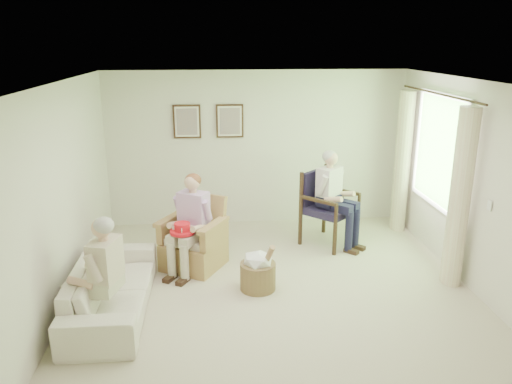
% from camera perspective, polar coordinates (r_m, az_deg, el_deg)
% --- Properties ---
extents(floor, '(5.50, 5.50, 0.00)m').
position_cam_1_polar(floor, '(6.32, 2.34, -11.96)').
color(floor, beige).
rests_on(floor, ground).
extents(back_wall, '(5.00, 0.04, 2.60)m').
position_cam_1_polar(back_wall, '(8.45, 0.09, 4.98)').
color(back_wall, silver).
rests_on(back_wall, ground).
extents(front_wall, '(5.00, 0.04, 2.60)m').
position_cam_1_polar(front_wall, '(3.33, 8.80, -15.06)').
color(front_wall, silver).
rests_on(front_wall, ground).
extents(left_wall, '(0.04, 5.50, 2.60)m').
position_cam_1_polar(left_wall, '(6.02, -21.83, -1.23)').
color(left_wall, silver).
rests_on(left_wall, ground).
extents(right_wall, '(0.04, 5.50, 2.60)m').
position_cam_1_polar(right_wall, '(6.60, 24.55, -0.02)').
color(right_wall, silver).
rests_on(right_wall, ground).
extents(ceiling, '(5.00, 5.50, 0.02)m').
position_cam_1_polar(ceiling, '(5.55, 2.66, 12.25)').
color(ceiling, white).
rests_on(ceiling, back_wall).
extents(window, '(0.13, 2.50, 1.63)m').
position_cam_1_polar(window, '(7.55, 20.23, 4.69)').
color(window, '#2D6B23').
rests_on(window, right_wall).
extents(curtain_left, '(0.34, 0.34, 2.30)m').
position_cam_1_polar(curtain_left, '(6.75, 22.25, -0.73)').
color(curtain_left, beige).
rests_on(curtain_left, ground).
extents(curtain_right, '(0.34, 0.34, 2.30)m').
position_cam_1_polar(curtain_right, '(8.47, 16.38, 3.27)').
color(curtain_right, beige).
rests_on(curtain_right, ground).
extents(framed_print_left, '(0.45, 0.05, 0.55)m').
position_cam_1_polar(framed_print_left, '(8.30, -7.90, 7.97)').
color(framed_print_left, '#382114').
rests_on(framed_print_left, back_wall).
extents(framed_print_right, '(0.45, 0.05, 0.55)m').
position_cam_1_polar(framed_print_right, '(8.30, -3.02, 8.10)').
color(framed_print_right, '#382114').
rests_on(framed_print_right, back_wall).
extents(wicker_armchair, '(0.77, 0.76, 0.98)m').
position_cam_1_polar(wicker_armchair, '(7.06, -7.13, -6.02)').
color(wicker_armchair, tan).
rests_on(wicker_armchair, ground).
extents(wood_armchair, '(0.73, 0.69, 1.13)m').
position_cam_1_polar(wood_armchair, '(7.85, 8.30, -1.32)').
color(wood_armchair, black).
rests_on(wood_armchair, ground).
extents(sofa, '(2.06, 0.81, 0.60)m').
position_cam_1_polar(sofa, '(6.14, -16.14, -10.40)').
color(sofa, '#F1E4D0').
rests_on(sofa, ground).
extents(person_wicker, '(0.40, 0.62, 1.32)m').
position_cam_1_polar(person_wicker, '(6.78, -7.31, -2.90)').
color(person_wicker, '#C2B79C').
rests_on(person_wicker, ground).
extents(person_dark, '(0.40, 0.62, 1.45)m').
position_cam_1_polar(person_dark, '(7.60, 8.69, 0.05)').
color(person_dark, '#191835').
rests_on(person_dark, ground).
extents(person_sofa, '(0.42, 0.62, 1.26)m').
position_cam_1_polar(person_sofa, '(5.62, -17.22, -8.42)').
color(person_sofa, '#BFB99A').
rests_on(person_sofa, ground).
extents(red_hat, '(0.33, 0.33, 0.14)m').
position_cam_1_polar(red_hat, '(6.65, -8.42, -4.23)').
color(red_hat, red).
rests_on(red_hat, person_wicker).
extents(hatbox, '(0.50, 0.50, 0.67)m').
position_cam_1_polar(hatbox, '(6.40, 0.23, -8.93)').
color(hatbox, '#A38558').
rests_on(hatbox, ground).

